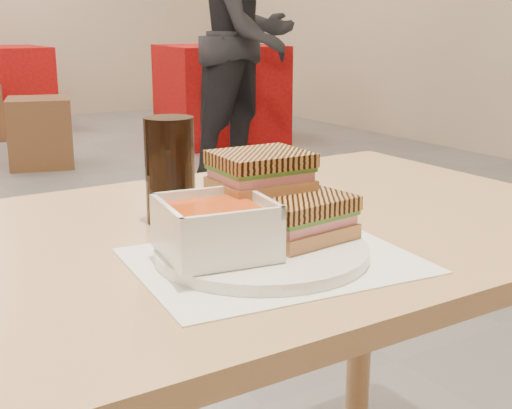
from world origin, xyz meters
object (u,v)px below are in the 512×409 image
cola_glass (170,170)px  bg_chair_1l (41,132)px  soup_bowl (216,230)px  bg_chair_1r (217,115)px  main_table (213,307)px  plate (262,251)px  panini_lower (300,217)px  bg_table_1 (220,94)px  patron_b (251,37)px

cola_glass → bg_chair_1l: cola_glass is taller
soup_bowl → bg_chair_1r: (2.52, 4.58, -0.56)m
bg_chair_1l → main_table: bearing=-101.7°
plate → main_table: bearing=90.2°
panini_lower → cola_glass: 0.22m
bg_chair_1l → bg_table_1: bearing=8.5°
main_table → cola_glass: (-0.02, 0.08, 0.19)m
main_table → bg_chair_1r: 5.10m
cola_glass → patron_b: (2.07, 3.14, 0.10)m
bg_chair_1r → main_table: bearing=-118.9°
patron_b → panini_lower: bearing=-120.8°
bg_table_1 → patron_b: 1.43m
bg_chair_1r → bg_chair_1l: bearing=-171.8°
bg_table_1 → bg_chair_1r: (-0.05, -0.02, -0.17)m
panini_lower → bg_chair_1r: bearing=62.4°
patron_b → bg_chair_1r: bearing=71.9°
soup_bowl → patron_b: bearing=57.7°
panini_lower → bg_chair_1l: 4.46m
bg_chair_1r → cola_glass: bearing=-119.5°
panini_lower → bg_chair_1l: (0.82, 4.35, -0.55)m
panini_lower → bg_chair_1r: 5.20m
bg_table_1 → main_table: bearing=-119.2°
bg_table_1 → bg_chair_1r: size_ratio=2.05×
panini_lower → patron_b: 3.89m
bg_table_1 → cola_glass: bearing=-119.9°
plate → bg_table_1: bearing=61.5°
patron_b → main_table: bearing=-122.5°
soup_bowl → bg_chair_1r: size_ratio=0.28×
main_table → panini_lower: bearing=-65.7°
plate → soup_bowl: size_ratio=1.88×
plate → bg_chair_1r: (2.45, 4.58, -0.52)m
bg_chair_1r → patron_b: size_ratio=0.28×
soup_bowl → bg_chair_1r: bearing=61.2°
plate → cola_glass: size_ratio=1.73×
cola_glass → patron_b: patron_b is taller
bg_table_1 → bg_chair_1l: bg_table_1 is taller
main_table → bg_table_1: bg_table_1 is taller
soup_bowl → bg_chair_1l: size_ratio=0.26×
main_table → bg_chair_1l: 4.33m
soup_bowl → panini_lower: (0.12, -0.00, -0.00)m
plate → bg_chair_1l: (0.88, 4.35, -0.51)m
bg_table_1 → bg_chair_1r: bearing=-160.7°
panini_lower → plate: bearing=-179.1°
cola_glass → bg_chair_1r: (2.48, 4.37, -0.59)m
soup_bowl → bg_chair_1r: 5.25m
plate → cola_glass: 0.22m
main_table → soup_bowl: bearing=-116.2°
soup_bowl → bg_chair_1l: bearing=77.8°
main_table → soup_bowl: soup_bowl is taller
soup_bowl → bg_table_1: size_ratio=0.13×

